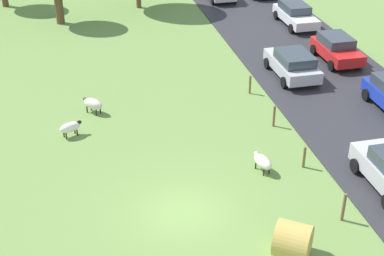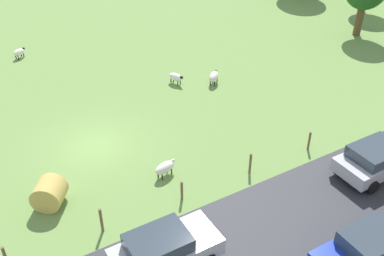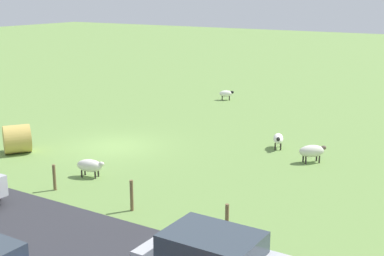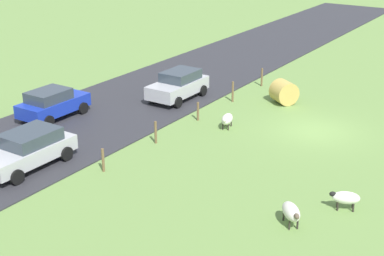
{
  "view_description": "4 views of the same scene",
  "coord_description": "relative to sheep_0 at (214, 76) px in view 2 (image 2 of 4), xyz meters",
  "views": [
    {
      "loc": [
        -3.6,
        -17.11,
        13.76
      ],
      "look_at": [
        1.12,
        3.16,
        1.89
      ],
      "focal_mm": 53.09,
      "sensor_mm": 36.0,
      "label": 1
    },
    {
      "loc": [
        18.81,
        -5.15,
        13.76
      ],
      "look_at": [
        3.5,
        3.81,
        1.87
      ],
      "focal_mm": 41.67,
      "sensor_mm": 36.0,
      "label": 2
    },
    {
      "loc": [
        19.46,
        16.68,
        7.41
      ],
      "look_at": [
        0.45,
        4.76,
        1.68
      ],
      "focal_mm": 50.33,
      "sensor_mm": 36.0,
      "label": 3
    },
    {
      "loc": [
        -9.35,
        25.61,
        10.51
      ],
      "look_at": [
        3.33,
        6.3,
        1.52
      ],
      "focal_mm": 52.77,
      "sensor_mm": 36.0,
      "label": 4
    }
  ],
  "objects": [
    {
      "name": "sheep_0",
      "position": [
        0.0,
        0.0,
        0.0
      ],
      "size": [
        1.19,
        1.22,
        0.8
      ],
      "color": "silver",
      "rests_on": "ground_plane"
    },
    {
      "name": "fence_post_1",
      "position": [
        8.51,
        -10.89,
        0.08
      ],
      "size": [
        0.12,
        0.12,
        1.22
      ],
      "primitive_type": "cylinder",
      "color": "brown",
      "rests_on": "ground_plane"
    },
    {
      "name": "ground_plane",
      "position": [
        2.69,
        -9.07,
        -0.53
      ],
      "size": [
        160.0,
        160.0,
        0.0
      ],
      "primitive_type": "plane",
      "color": "#6B8E47"
    },
    {
      "name": "sheep_3",
      "position": [
        6.66,
        -7.03,
        -0.04
      ],
      "size": [
        0.79,
        1.26,
        0.74
      ],
      "color": "silver",
      "rests_on": "ground_plane"
    },
    {
      "name": "fence_post_4",
      "position": [
        8.51,
        0.34,
        -0.0
      ],
      "size": [
        0.12,
        0.12,
        1.05
      ],
      "primitive_type": "cylinder",
      "color": "brown",
      "rests_on": "ground_plane"
    },
    {
      "name": "fence_post_2",
      "position": [
        8.51,
        -7.15,
        -0.02
      ],
      "size": [
        0.12,
        0.12,
        1.02
      ],
      "primitive_type": "cylinder",
      "color": "brown",
      "rests_on": "ground_plane"
    },
    {
      "name": "sheep_1",
      "position": [
        -10.42,
        -9.99,
        -0.08
      ],
      "size": [
        0.84,
        1.04,
        0.68
      ],
      "color": "white",
      "rests_on": "ground_plane"
    },
    {
      "name": "car_2",
      "position": [
        15.15,
        -3.13,
        0.35
      ],
      "size": [
        2.01,
        3.85,
        1.57
      ],
      "color": "#1933B2",
      "rests_on": "road_strip"
    },
    {
      "name": "fence_post_3",
      "position": [
        8.51,
        -3.41,
        0.03
      ],
      "size": [
        0.12,
        0.12,
        1.11
      ],
      "primitive_type": "cylinder",
      "color": "brown",
      "rests_on": "ground_plane"
    },
    {
      "name": "hay_bale_0",
      "position": [
        5.92,
        -12.27,
        0.14
      ],
      "size": [
        1.76,
        1.79,
        1.33
      ],
      "primitive_type": "cylinder",
      "rotation": [
        1.57,
        0.0,
        0.95
      ],
      "color": "tan",
      "rests_on": "ground_plane"
    },
    {
      "name": "car_1",
      "position": [
        11.39,
        -9.5,
        0.38
      ],
      "size": [
        2.05,
        4.06,
        1.64
      ],
      "color": "#B7B7BC",
      "rests_on": "road_strip"
    },
    {
      "name": "car_3",
      "position": [
        11.54,
        1.78,
        0.34
      ],
      "size": [
        2.18,
        4.28,
        1.54
      ],
      "color": "#B7B7BC",
      "rests_on": "road_strip"
    },
    {
      "name": "sheep_2",
      "position": [
        -1.23,
        -2.14,
        -0.04
      ],
      "size": [
        1.17,
        0.84,
        0.73
      ],
      "color": "white",
      "rests_on": "ground_plane"
    }
  ]
}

